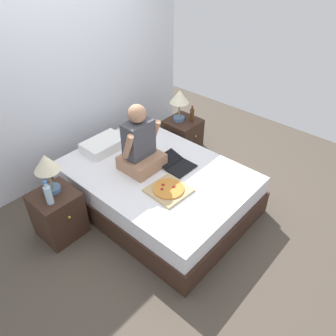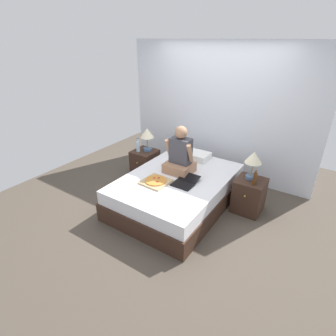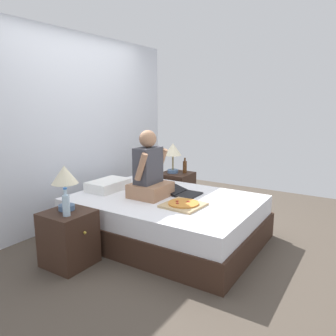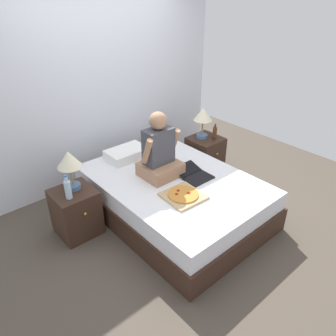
{
  "view_description": "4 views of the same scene",
  "coord_description": "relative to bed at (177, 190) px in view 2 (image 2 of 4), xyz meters",
  "views": [
    {
      "loc": [
        -2.13,
        -2.08,
        2.79
      ],
      "look_at": [
        -0.05,
        -0.23,
        0.69
      ],
      "focal_mm": 35.0,
      "sensor_mm": 36.0,
      "label": 1
    },
    {
      "loc": [
        1.93,
        -3.16,
        2.52
      ],
      "look_at": [
        -0.02,
        -0.24,
        0.76
      ],
      "focal_mm": 28.0,
      "sensor_mm": 36.0,
      "label": 2
    },
    {
      "loc": [
        -3.09,
        -2.0,
        1.62
      ],
      "look_at": [
        0.11,
        0.03,
        0.84
      ],
      "focal_mm": 35.0,
      "sensor_mm": 36.0,
      "label": 3
    },
    {
      "loc": [
        -2.2,
        -2.41,
        2.52
      ],
      "look_at": [
        -0.14,
        -0.06,
        0.73
      ],
      "focal_mm": 35.0,
      "sensor_mm": 36.0,
      "label": 4
    }
  ],
  "objects": [
    {
      "name": "ground_plane",
      "position": [
        0.0,
        0.0,
        -0.25
      ],
      "size": [
        5.73,
        5.73,
        0.0
      ],
      "primitive_type": "plane",
      "color": "#4C4238"
    },
    {
      "name": "wall_back",
      "position": [
        0.0,
        1.43,
        1.0
      ],
      "size": [
        3.73,
        0.12,
        2.5
      ],
      "primitive_type": "cube",
      "color": "silver",
      "rests_on": "ground"
    },
    {
      "name": "bed",
      "position": [
        0.0,
        0.0,
        0.0
      ],
      "size": [
        1.53,
        2.14,
        0.51
      ],
      "color": "#382319",
      "rests_on": "ground"
    },
    {
      "name": "nightstand_left",
      "position": [
        -1.05,
        0.47,
        0.02
      ],
      "size": [
        0.44,
        0.47,
        0.55
      ],
      "color": "#382319",
      "rests_on": "ground"
    },
    {
      "name": "lamp_on_left_nightstand",
      "position": [
        -1.01,
        0.52,
        0.63
      ],
      "size": [
        0.26,
        0.26,
        0.45
      ],
      "color": "#4C6B93",
      "rests_on": "nightstand_left"
    },
    {
      "name": "water_bottle",
      "position": [
        -1.13,
        0.38,
        0.41
      ],
      "size": [
        0.07,
        0.07,
        0.28
      ],
      "color": "silver",
      "rests_on": "nightstand_left"
    },
    {
      "name": "nightstand_right",
      "position": [
        1.05,
        0.47,
        0.02
      ],
      "size": [
        0.44,
        0.47,
        0.55
      ],
      "color": "#382319",
      "rests_on": "ground"
    },
    {
      "name": "lamp_on_right_nightstand",
      "position": [
        1.02,
        0.52,
        0.63
      ],
      "size": [
        0.26,
        0.26,
        0.45
      ],
      "color": "#4C6B93",
      "rests_on": "nightstand_right"
    },
    {
      "name": "beer_bottle",
      "position": [
        1.12,
        0.37,
        0.4
      ],
      "size": [
        0.06,
        0.06,
        0.23
      ],
      "color": "#512D14",
      "rests_on": "nightstand_right"
    },
    {
      "name": "pillow",
      "position": [
        -0.11,
        0.79,
        0.32
      ],
      "size": [
        0.52,
        0.34,
        0.12
      ],
      "primitive_type": "cube",
      "color": "white",
      "rests_on": "bed"
    },
    {
      "name": "person_seated",
      "position": [
        -0.07,
        0.18,
        0.55
      ],
      "size": [
        0.47,
        0.4,
        0.78
      ],
      "color": "#A37556",
      "rests_on": "bed"
    },
    {
      "name": "laptop",
      "position": [
        0.21,
        -0.13,
        0.28
      ],
      "size": [
        0.32,
        0.42,
        0.07
      ],
      "color": "black",
      "rests_on": "bed"
    },
    {
      "name": "pizza_box",
      "position": [
        -0.18,
        -0.35,
        0.28
      ],
      "size": [
        0.42,
        0.42,
        0.05
      ],
      "color": "tan",
      "rests_on": "bed"
    }
  ]
}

